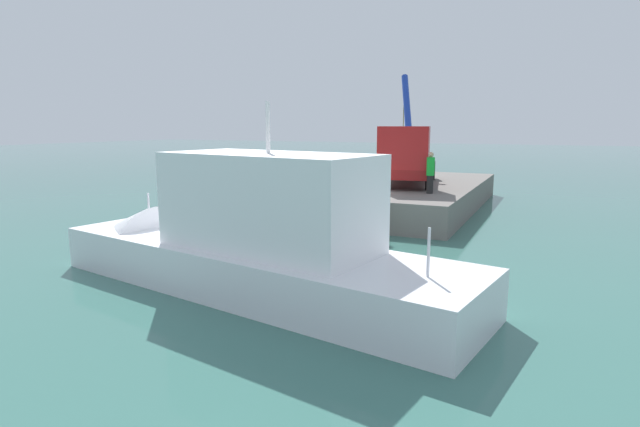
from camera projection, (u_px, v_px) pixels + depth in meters
The scene contains 8 objects.
ground at pixel (356, 219), 22.56m from camera, with size 200.00×200.00×0.00m, color #386B60.
dock at pixel (385, 194), 26.12m from camera, with size 13.67×9.16×1.26m, color slate.
crane_truck at pixel (406, 157), 24.12m from camera, with size 8.38×3.66×5.77m.
dock_worker at pixel (430, 172), 21.37m from camera, with size 0.34×0.34×1.76m.
salvaged_car at pixel (274, 214), 19.34m from camera, with size 4.82×2.98×2.89m.
moored_yacht at pixel (210, 253), 13.60m from camera, with size 5.38×14.10×5.94m.
piling_near at pixel (285, 196), 20.37m from camera, with size 0.37×0.37×2.64m, color brown.
piling_mid at pixel (374, 213), 18.74m from camera, with size 0.34×0.34×1.78m, color brown.
Camera 1 is at (20.75, 8.01, 4.11)m, focal length 28.32 mm.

